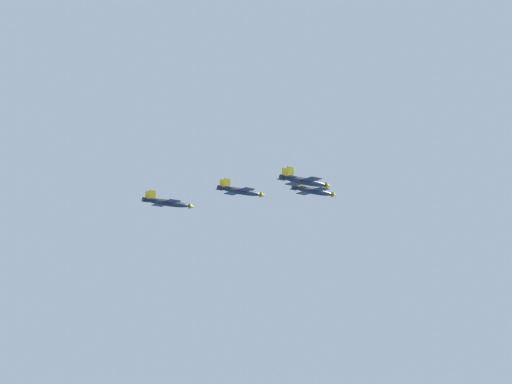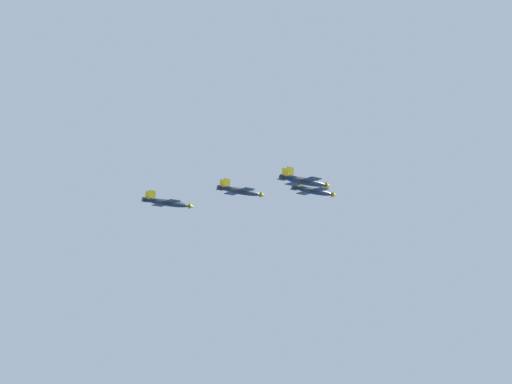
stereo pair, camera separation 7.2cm
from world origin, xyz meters
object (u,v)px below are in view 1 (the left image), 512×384
object	(u,v)px
jet_right_wingman	(305,181)
jet_left_outer	(168,203)
jet_left_wingman	(241,191)
jet_lead	(314,191)

from	to	relation	value
jet_right_wingman	jet_left_outer	size ratio (longest dim) A/B	1.02
jet_left_wingman	jet_left_outer	world-z (taller)	jet_left_wingman
jet_left_wingman	jet_left_outer	distance (m)	22.34
jet_left_wingman	jet_left_outer	size ratio (longest dim) A/B	1.00
jet_lead	jet_left_wingman	xyz separation A→B (m)	(13.90, -17.14, 0.06)
jet_right_wingman	jet_lead	bearing A→B (deg)	40.65
jet_left_wingman	jet_right_wingman	bearing A→B (deg)	-90.22
jet_left_wingman	jet_right_wingman	size ratio (longest dim) A/B	0.98
jet_right_wingman	jet_left_outer	distance (m)	46.08
jet_left_wingman	jet_lead	bearing A→B (deg)	-40.59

